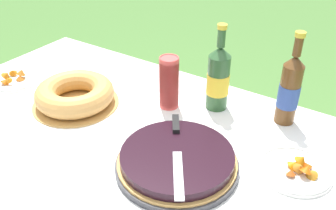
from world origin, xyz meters
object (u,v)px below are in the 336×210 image
object	(u,v)px
cider_bottle_amber	(289,90)
snack_plate_left	(296,169)
snack_plate_near	(14,80)
berry_tart	(177,161)
cup_stack	(169,83)
serving_knife	(177,145)
bundt_cake	(75,94)
cider_bottle_green	(218,78)

from	to	relation	value
cider_bottle_amber	snack_plate_left	distance (m)	0.30
cider_bottle_amber	snack_plate_near	distance (m)	1.11
berry_tart	cup_stack	xyz separation A→B (m)	(-0.21, 0.28, 0.07)
serving_knife	cider_bottle_amber	xyz separation A→B (m)	(0.20, 0.40, 0.07)
bundt_cake	snack_plate_left	world-z (taller)	bundt_cake
berry_tart	serving_knife	distance (m)	0.05
bundt_cake	snack_plate_left	distance (m)	0.83
cup_stack	snack_plate_near	xyz separation A→B (m)	(-0.65, -0.21, -0.09)
bundt_cake	cup_stack	size ratio (longest dim) A/B	1.62
berry_tart	cider_bottle_green	world-z (taller)	cider_bottle_green
cider_bottle_amber	snack_plate_near	bearing A→B (deg)	-161.44
serving_knife	cider_bottle_green	size ratio (longest dim) A/B	0.99
cider_bottle_green	snack_plate_left	size ratio (longest dim) A/B	1.50
bundt_cake	serving_knife	bearing A→B (deg)	-8.02
cider_bottle_green	snack_plate_left	xyz separation A→B (m)	(0.37, -0.20, -0.11)
bundt_cake	cider_bottle_amber	distance (m)	0.78
bundt_cake	cup_stack	world-z (taller)	cup_stack
snack_plate_near	snack_plate_left	bearing A→B (deg)	5.14
cider_bottle_green	snack_plate_near	size ratio (longest dim) A/B	1.69
berry_tart	cider_bottle_green	xyz separation A→B (m)	(-0.06, 0.37, 0.09)
cider_bottle_green	snack_plate_near	xyz separation A→B (m)	(-0.80, -0.30, -0.11)
serving_knife	cider_bottle_amber	world-z (taller)	cider_bottle_amber
snack_plate_left	berry_tart	bearing A→B (deg)	-149.71
cup_stack	cider_bottle_amber	world-z (taller)	cider_bottle_amber
berry_tart	snack_plate_near	size ratio (longest dim) A/B	1.93
serving_knife	cider_bottle_green	world-z (taller)	cider_bottle_green
cup_stack	cider_bottle_amber	size ratio (longest dim) A/B	0.60
berry_tart	snack_plate_left	xyz separation A→B (m)	(0.30, 0.18, -0.02)
cup_stack	bundt_cake	bearing A→B (deg)	-148.57
serving_knife	bundt_cake	bearing A→B (deg)	-132.18
cider_bottle_green	snack_plate_left	bearing A→B (deg)	-28.28
serving_knife	snack_plate_near	distance (m)	0.85
cider_bottle_green	berry_tart	bearing A→B (deg)	-80.67
cup_stack	cider_bottle_amber	xyz separation A→B (m)	(0.40, 0.14, 0.03)
berry_tart	cup_stack	bearing A→B (deg)	127.27
bundt_cake	snack_plate_left	bearing A→B (deg)	5.74
cup_stack	cider_bottle_green	size ratio (longest dim) A/B	0.62
cup_stack	snack_plate_left	size ratio (longest dim) A/B	0.93
cider_bottle_green	snack_plate_near	distance (m)	0.86
serving_knife	snack_plate_near	world-z (taller)	serving_knife
snack_plate_near	serving_knife	bearing A→B (deg)	-3.30
berry_tart	serving_knife	bearing A→B (deg)	124.16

